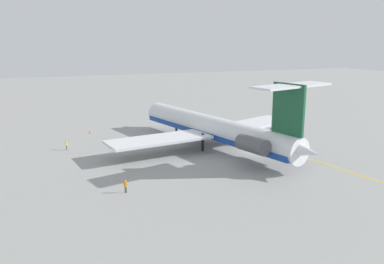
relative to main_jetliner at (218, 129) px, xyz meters
name	(u,v)px	position (x,y,z in m)	size (l,w,h in m)	color
ground	(252,152)	(-4.18, -4.73, -3.49)	(317.47, 317.47, 0.00)	gray
main_jetliner	(218,129)	(0.00, 0.00, 0.00)	(43.29, 38.76, 12.81)	silver
ground_crew_near_nose	(66,144)	(8.06, 25.03, -2.44)	(0.42, 0.27, 1.67)	black
ground_crew_near_tail	(125,185)	(-15.21, 19.35, -2.42)	(0.27, 0.40, 1.69)	black
safety_cone_nose	(90,132)	(19.75, 19.74, -3.22)	(0.40, 0.40, 0.55)	#EA590F
taxiway_centreline	(255,142)	(1.19, -8.27, -3.49)	(85.84, 0.36, 0.01)	gold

